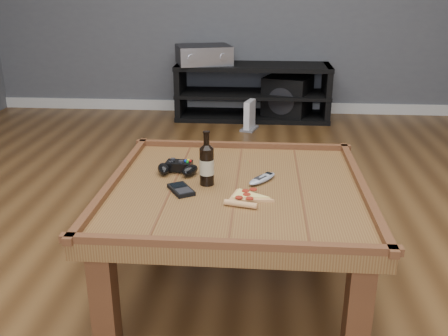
# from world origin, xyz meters

# --- Properties ---
(ground) EXTENTS (6.00, 6.00, 0.00)m
(ground) POSITION_xyz_m (0.00, 0.00, 0.00)
(ground) COLOR #432913
(ground) RESTS_ON ground
(baseboard) EXTENTS (5.00, 0.02, 0.10)m
(baseboard) POSITION_xyz_m (0.00, 2.99, 0.05)
(baseboard) COLOR silver
(baseboard) RESTS_ON ground
(coffee_table) EXTENTS (1.03, 1.03, 0.48)m
(coffee_table) POSITION_xyz_m (0.00, 0.00, 0.39)
(coffee_table) COLOR #593519
(coffee_table) RESTS_ON ground
(media_console) EXTENTS (1.40, 0.45, 0.50)m
(media_console) POSITION_xyz_m (0.00, 2.75, 0.25)
(media_console) COLOR black
(media_console) RESTS_ON ground
(beer_bottle) EXTENTS (0.06, 0.06, 0.22)m
(beer_bottle) POSITION_xyz_m (-0.12, 0.01, 0.54)
(beer_bottle) COLOR black
(beer_bottle) RESTS_ON coffee_table
(game_controller) EXTENTS (0.19, 0.13, 0.05)m
(game_controller) POSITION_xyz_m (-0.25, 0.12, 0.47)
(game_controller) COLOR black
(game_controller) RESTS_ON coffee_table
(pizza_slice) EXTENTS (0.18, 0.24, 0.02)m
(pizza_slice) POSITION_xyz_m (0.04, -0.13, 0.46)
(pizza_slice) COLOR tan
(pizza_slice) RESTS_ON coffee_table
(smartphone) EXTENTS (0.12, 0.14, 0.02)m
(smartphone) POSITION_xyz_m (-0.21, -0.07, 0.46)
(smartphone) COLOR black
(smartphone) RESTS_ON coffee_table
(remote_control) EXTENTS (0.13, 0.16, 0.02)m
(remote_control) POSITION_xyz_m (0.10, 0.06, 0.46)
(remote_control) COLOR gray
(remote_control) RESTS_ON coffee_table
(av_receiver) EXTENTS (0.56, 0.51, 0.16)m
(av_receiver) POSITION_xyz_m (-0.45, 2.74, 0.58)
(av_receiver) COLOR black
(av_receiver) RESTS_ON media_console
(subwoofer) EXTENTS (0.50, 0.50, 0.39)m
(subwoofer) POSITION_xyz_m (0.32, 2.80, 0.19)
(subwoofer) COLOR black
(subwoofer) RESTS_ON ground
(game_console) EXTENTS (0.16, 0.23, 0.25)m
(game_console) POSITION_xyz_m (-0.01, 2.36, 0.12)
(game_console) COLOR slate
(game_console) RESTS_ON ground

